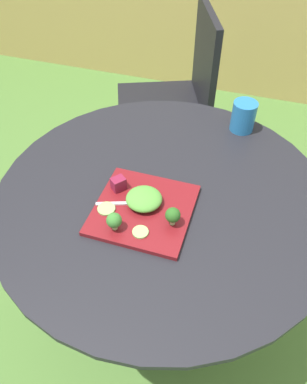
% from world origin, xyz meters
% --- Properties ---
extents(ground_plane, '(12.00, 12.00, 0.00)m').
position_xyz_m(ground_plane, '(0.00, 0.00, 0.00)').
color(ground_plane, '#4C7533').
extents(patio_table, '(0.99, 0.99, 0.71)m').
position_xyz_m(patio_table, '(0.00, 0.00, 0.48)').
color(patio_table, black).
rests_on(patio_table, ground_plane).
extents(patio_chair, '(0.57, 0.57, 0.90)m').
position_xyz_m(patio_chair, '(-0.17, 0.87, 0.53)').
color(patio_chair, black).
rests_on(patio_chair, ground_plane).
extents(salad_plate, '(0.27, 0.27, 0.01)m').
position_xyz_m(salad_plate, '(-0.03, -0.09, 0.71)').
color(salad_plate, maroon).
rests_on(salad_plate, patio_table).
extents(drinking_glass, '(0.08, 0.08, 0.11)m').
position_xyz_m(drinking_glass, '(0.17, 0.38, 0.75)').
color(drinking_glass, '#236BA8').
rests_on(drinking_glass, patio_table).
extents(fork, '(0.15, 0.07, 0.00)m').
position_xyz_m(fork, '(-0.08, -0.08, 0.72)').
color(fork, silver).
rests_on(fork, salad_plate).
extents(lettuce_mound, '(0.10, 0.10, 0.04)m').
position_xyz_m(lettuce_mound, '(-0.04, -0.07, 0.74)').
color(lettuce_mound, '#519338').
rests_on(lettuce_mound, salad_plate).
extents(broccoli_floret_0, '(0.04, 0.04, 0.05)m').
position_xyz_m(broccoli_floret_0, '(-0.08, -0.18, 0.75)').
color(broccoli_floret_0, '#99B770').
rests_on(broccoli_floret_0, salad_plate).
extents(broccoli_floret_1, '(0.04, 0.04, 0.06)m').
position_xyz_m(broccoli_floret_1, '(0.06, -0.12, 0.76)').
color(broccoli_floret_1, '#99B770').
rests_on(broccoli_floret_1, salad_plate).
extents(cucumber_slice_0, '(0.04, 0.04, 0.01)m').
position_xyz_m(cucumber_slice_0, '(-0.01, -0.17, 0.72)').
color(cucumber_slice_0, '#8EB766').
rests_on(cucumber_slice_0, salad_plate).
extents(cucumber_slice_1, '(0.05, 0.05, 0.01)m').
position_xyz_m(cucumber_slice_1, '(-0.13, -0.12, 0.72)').
color(cucumber_slice_1, '#8EB766').
rests_on(cucumber_slice_1, salad_plate).
extents(beet_chunk_0, '(0.05, 0.05, 0.04)m').
position_xyz_m(beet_chunk_0, '(-0.12, -0.04, 0.74)').
color(beet_chunk_0, maroon).
rests_on(beet_chunk_0, salad_plate).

